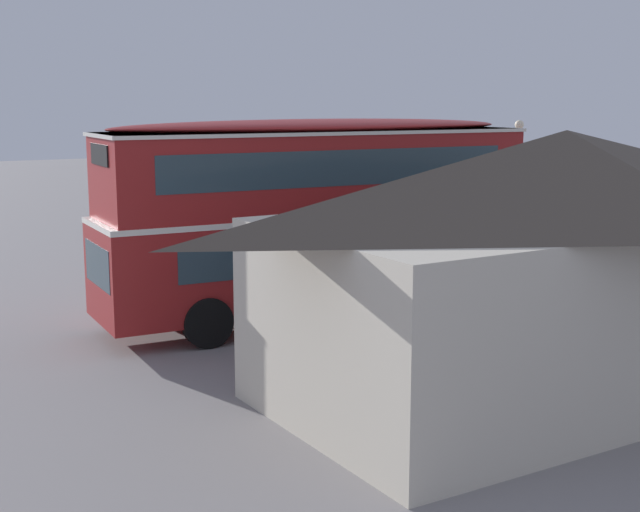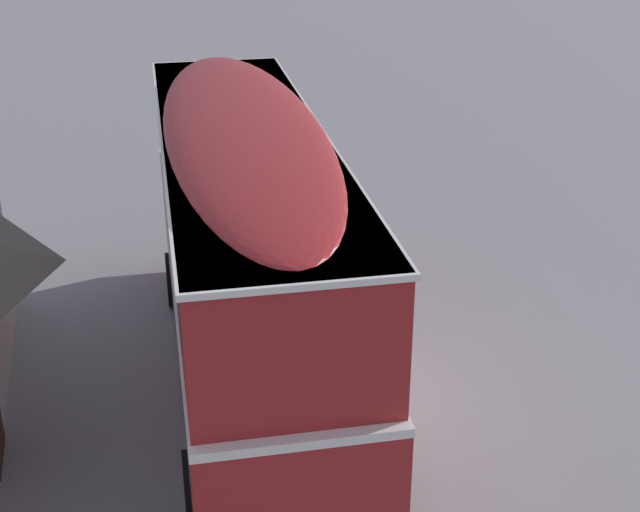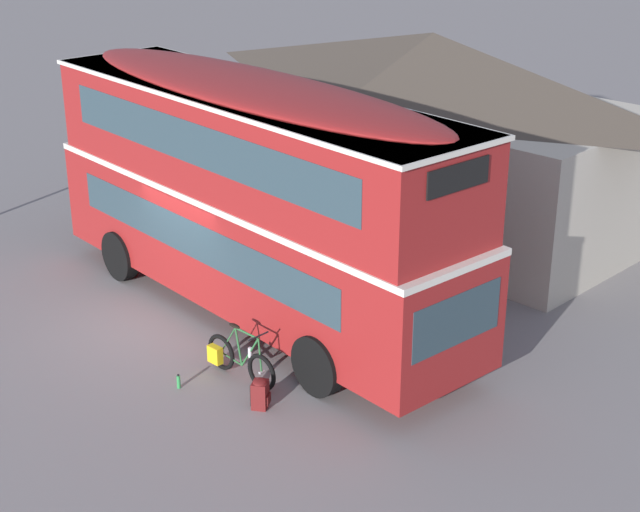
{
  "view_description": "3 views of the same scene",
  "coord_description": "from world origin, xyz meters",
  "views": [
    {
      "loc": [
        11.06,
        19.33,
        5.24
      ],
      "look_at": [
        0.33,
        0.56,
        1.38
      ],
      "focal_mm": 49.42,
      "sensor_mm": 36.0,
      "label": 1
    },
    {
      "loc": [
        -12.21,
        3.16,
        8.62
      ],
      "look_at": [
        2.88,
        -0.4,
        1.34
      ],
      "focal_mm": 49.89,
      "sensor_mm": 36.0,
      "label": 2
    },
    {
      "loc": [
        14.56,
        -9.98,
        8.54
      ],
      "look_at": [
        3.1,
        0.91,
        2.02
      ],
      "focal_mm": 54.3,
      "sensor_mm": 36.0,
      "label": 3
    }
  ],
  "objects": [
    {
      "name": "pub_building",
      "position": [
        -0.42,
        7.97,
        2.41
      ],
      "size": [
        11.09,
        5.81,
        4.71
      ],
      "color": "beige",
      "rests_on": "ground"
    },
    {
      "name": "backpack_on_ground",
      "position": [
        3.69,
        -1.03,
        0.27
      ],
      "size": [
        0.38,
        0.38,
        0.53
      ],
      "color": "maroon",
      "rests_on": "ground"
    },
    {
      "name": "ground_plane",
      "position": [
        0.0,
        0.0,
        0.0
      ],
      "size": [
        120.0,
        120.0,
        0.0
      ],
      "primitive_type": "plane",
      "color": "gray"
    },
    {
      "name": "double_decker_bus",
      "position": [
        0.81,
        1.3,
        2.64
      ],
      "size": [
        10.66,
        2.96,
        4.79
      ],
      "color": "black",
      "rests_on": "ground"
    },
    {
      "name": "water_bottle_green_metal",
      "position": [
        2.22,
        -1.65,
        0.12
      ],
      "size": [
        0.06,
        0.06,
        0.26
      ],
      "color": "green",
      "rests_on": "ground"
    },
    {
      "name": "street_lamp",
      "position": [
        -7.8,
        -1.33,
        2.85
      ],
      "size": [
        0.28,
        0.28,
        4.61
      ],
      "color": "black",
      "rests_on": "ground"
    },
    {
      "name": "touring_bicycle",
      "position": [
        2.67,
        -0.68,
        0.37
      ],
      "size": [
        1.74,
        0.51,
        1.03
      ],
      "color": "black",
      "rests_on": "ground"
    }
  ]
}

